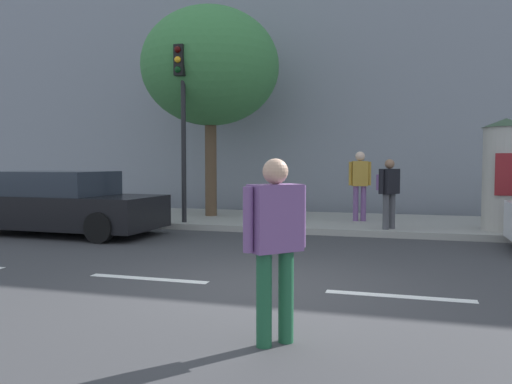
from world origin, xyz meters
name	(u,v)px	position (x,y,z in m)	size (l,w,h in m)	color
ground_plane	(265,287)	(0.00, 0.00, 0.00)	(80.00, 80.00, 0.00)	#38383A
sidewalk_curb	(334,222)	(0.00, 7.00, 0.07)	(36.00, 4.00, 0.15)	#9E9B93
lane_markings	(265,287)	(0.00, 0.00, 0.00)	(25.80, 0.16, 0.01)	silver
building_backdrop	(354,64)	(0.00, 12.00, 5.14)	(36.00, 5.00, 10.28)	gray
traffic_light	(182,104)	(-3.57, 5.24, 3.09)	(0.24, 0.45, 4.38)	black
poster_column	(505,174)	(3.88, 5.87, 1.41)	(1.02, 1.02, 2.47)	#B2ADA3
street_tree	(210,67)	(-3.51, 7.05, 4.32)	(3.85, 3.85, 5.82)	brown
pedestrian_with_backpack	(275,235)	(0.65, -2.03, 0.99)	(0.50, 0.51, 1.68)	#1E5938
pedestrian_in_dark_shirt	(360,180)	(0.65, 6.89, 1.22)	(0.56, 0.45, 1.79)	#724C84
pedestrian_in_light_jacket	(388,187)	(1.41, 5.43, 1.09)	(0.52, 0.55, 1.58)	#4C4C51
parked_car_silver	(60,204)	(-5.87, 3.56, 0.70)	(4.65, 2.09, 1.45)	black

